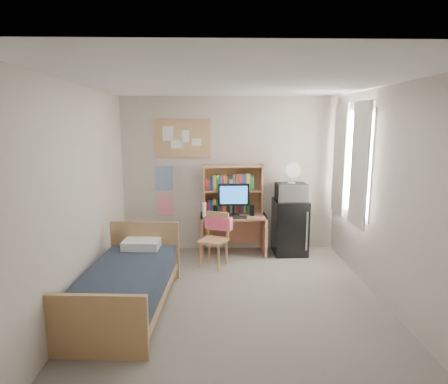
{
  "coord_description": "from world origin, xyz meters",
  "views": [
    {
      "loc": [
        -0.25,
        -4.2,
        2.15
      ],
      "look_at": [
        -0.11,
        1.2,
        1.17
      ],
      "focal_mm": 30.0,
      "sensor_mm": 36.0,
      "label": 1
    }
  ],
  "objects_px": {
    "desk_chair": "(213,240)",
    "speaker_left": "(215,211)",
    "desk": "(233,234)",
    "bed": "(127,290)",
    "bulletin_board": "(182,138)",
    "monitor": "(234,200)",
    "mini_fridge": "(290,227)",
    "microwave": "(291,192)",
    "speaker_right": "(252,210)",
    "desk_fan": "(292,174)"
  },
  "relations": [
    {
      "from": "bed",
      "to": "microwave",
      "type": "relative_size",
      "value": 3.74
    },
    {
      "from": "speaker_right",
      "to": "microwave",
      "type": "xyz_separation_m",
      "value": [
        0.65,
        0.05,
        0.3
      ]
    },
    {
      "from": "monitor",
      "to": "desk",
      "type": "bearing_deg",
      "value": 90.0
    },
    {
      "from": "desk_chair",
      "to": "speaker_left",
      "type": "relative_size",
      "value": 4.65
    },
    {
      "from": "desk_fan",
      "to": "speaker_right",
      "type": "bearing_deg",
      "value": -176.88
    },
    {
      "from": "speaker_left",
      "to": "bed",
      "type": "bearing_deg",
      "value": -120.07
    },
    {
      "from": "desk_chair",
      "to": "speaker_left",
      "type": "height_order",
      "value": "speaker_left"
    },
    {
      "from": "monitor",
      "to": "speaker_right",
      "type": "height_order",
      "value": "monitor"
    },
    {
      "from": "bed",
      "to": "microwave",
      "type": "height_order",
      "value": "microwave"
    },
    {
      "from": "desk",
      "to": "desk_fan",
      "type": "xyz_separation_m",
      "value": [
        0.95,
        -0.01,
        1.02
      ]
    },
    {
      "from": "desk",
      "to": "speaker_left",
      "type": "distance_m",
      "value": 0.52
    },
    {
      "from": "speaker_left",
      "to": "microwave",
      "type": "height_order",
      "value": "microwave"
    },
    {
      "from": "desk",
      "to": "bed",
      "type": "xyz_separation_m",
      "value": [
        -1.34,
        -1.9,
        -0.09
      ]
    },
    {
      "from": "mini_fridge",
      "to": "speaker_left",
      "type": "distance_m",
      "value": 1.29
    },
    {
      "from": "bulletin_board",
      "to": "desk_chair",
      "type": "bearing_deg",
      "value": -58.32
    },
    {
      "from": "desk",
      "to": "speaker_left",
      "type": "relative_size",
      "value": 6.11
    },
    {
      "from": "bulletin_board",
      "to": "mini_fridge",
      "type": "xyz_separation_m",
      "value": [
        1.79,
        -0.27,
        -1.46
      ]
    },
    {
      "from": "bulletin_board",
      "to": "speaker_left",
      "type": "xyz_separation_m",
      "value": [
        0.54,
        -0.35,
        -1.16
      ]
    },
    {
      "from": "bulletin_board",
      "to": "desk_fan",
      "type": "relative_size",
      "value": 3.02
    },
    {
      "from": "bed",
      "to": "monitor",
      "type": "xyz_separation_m",
      "value": [
        1.34,
        1.84,
        0.69
      ]
    },
    {
      "from": "microwave",
      "to": "monitor",
      "type": "bearing_deg",
      "value": -178.04
    },
    {
      "from": "speaker_right",
      "to": "microwave",
      "type": "height_order",
      "value": "microwave"
    },
    {
      "from": "speaker_left",
      "to": "desk_fan",
      "type": "xyz_separation_m",
      "value": [
        1.25,
        0.05,
        0.59
      ]
    },
    {
      "from": "desk_chair",
      "to": "speaker_right",
      "type": "height_order",
      "value": "speaker_right"
    },
    {
      "from": "desk_fan",
      "to": "monitor",
      "type": "bearing_deg",
      "value": -178.04
    },
    {
      "from": "bulletin_board",
      "to": "desk_fan",
      "type": "bearing_deg",
      "value": -9.31
    },
    {
      "from": "bulletin_board",
      "to": "microwave",
      "type": "height_order",
      "value": "bulletin_board"
    },
    {
      "from": "desk_chair",
      "to": "speaker_left",
      "type": "distance_m",
      "value": 0.59
    },
    {
      "from": "mini_fridge",
      "to": "microwave",
      "type": "distance_m",
      "value": 0.6
    },
    {
      "from": "speaker_right",
      "to": "desk",
      "type": "bearing_deg",
      "value": 168.69
    },
    {
      "from": "monitor",
      "to": "microwave",
      "type": "xyz_separation_m",
      "value": [
        0.95,
        0.05,
        0.11
      ]
    },
    {
      "from": "bulletin_board",
      "to": "monitor",
      "type": "height_order",
      "value": "bulletin_board"
    },
    {
      "from": "monitor",
      "to": "speaker_left",
      "type": "bearing_deg",
      "value": -180.0
    },
    {
      "from": "mini_fridge",
      "to": "bed",
      "type": "bearing_deg",
      "value": -141.21
    },
    {
      "from": "bulletin_board",
      "to": "desk",
      "type": "height_order",
      "value": "bulletin_board"
    },
    {
      "from": "microwave",
      "to": "desk_fan",
      "type": "xyz_separation_m",
      "value": [
        0.0,
        0.0,
        0.3
      ]
    },
    {
      "from": "speaker_left",
      "to": "speaker_right",
      "type": "xyz_separation_m",
      "value": [
        0.6,
        0.01,
        -0.0
      ]
    },
    {
      "from": "desk",
      "to": "desk_chair",
      "type": "relative_size",
      "value": 1.31
    },
    {
      "from": "microwave",
      "to": "speaker_left",
      "type": "bearing_deg",
      "value": -178.64
    },
    {
      "from": "desk_chair",
      "to": "monitor",
      "type": "bearing_deg",
      "value": 80.38
    },
    {
      "from": "bulletin_board",
      "to": "speaker_left",
      "type": "height_order",
      "value": "bulletin_board"
    },
    {
      "from": "desk",
      "to": "speaker_right",
      "type": "distance_m",
      "value": 0.52
    },
    {
      "from": "microwave",
      "to": "bed",
      "type": "bearing_deg",
      "value": -141.51
    },
    {
      "from": "bulletin_board",
      "to": "monitor",
      "type": "distance_m",
      "value": 1.33
    },
    {
      "from": "bulletin_board",
      "to": "speaker_right",
      "type": "bearing_deg",
      "value": -16.65
    },
    {
      "from": "bed",
      "to": "speaker_right",
      "type": "bearing_deg",
      "value": 51.73
    },
    {
      "from": "mini_fridge",
      "to": "speaker_right",
      "type": "relative_size",
      "value": 5.39
    },
    {
      "from": "desk_chair",
      "to": "desk_fan",
      "type": "distance_m",
      "value": 1.67
    },
    {
      "from": "desk",
      "to": "mini_fridge",
      "type": "bearing_deg",
      "value": 0.09
    },
    {
      "from": "bulletin_board",
      "to": "mini_fridge",
      "type": "relative_size",
      "value": 1.03
    }
  ]
}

